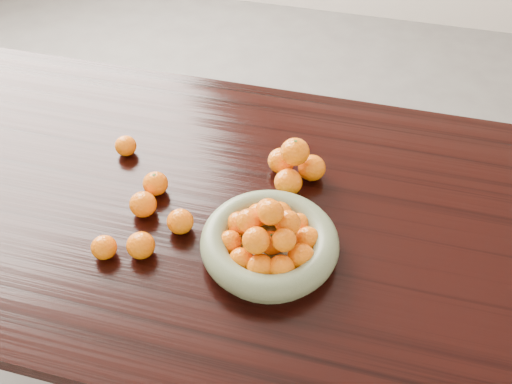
% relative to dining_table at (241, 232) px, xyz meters
% --- Properties ---
extents(ground, '(5.00, 5.00, 0.00)m').
position_rel_dining_table_xyz_m(ground, '(0.00, 0.00, -0.66)').
color(ground, slate).
rests_on(ground, ground).
extents(dining_table, '(2.00, 1.00, 0.75)m').
position_rel_dining_table_xyz_m(dining_table, '(0.00, 0.00, 0.00)').
color(dining_table, black).
rests_on(dining_table, ground).
extents(fruit_bowl, '(0.30, 0.30, 0.15)m').
position_rel_dining_table_xyz_m(fruit_bowl, '(0.10, -0.12, 0.13)').
color(fruit_bowl, gray).
rests_on(fruit_bowl, dining_table).
extents(orange_pyramid, '(0.15, 0.14, 0.12)m').
position_rel_dining_table_xyz_m(orange_pyramid, '(0.10, 0.13, 0.14)').
color(orange_pyramid, orange).
rests_on(orange_pyramid, dining_table).
extents(loose_orange_0, '(0.06, 0.06, 0.06)m').
position_rel_dining_table_xyz_m(loose_orange_0, '(-0.21, -0.00, 0.12)').
color(loose_orange_0, orange).
rests_on(loose_orange_0, dining_table).
extents(loose_orange_1, '(0.06, 0.06, 0.05)m').
position_rel_dining_table_xyz_m(loose_orange_1, '(-0.24, -0.22, 0.12)').
color(loose_orange_1, orange).
rests_on(loose_orange_1, dining_table).
extents(loose_orange_2, '(0.06, 0.06, 0.06)m').
position_rel_dining_table_xyz_m(loose_orange_2, '(-0.17, -0.19, 0.12)').
color(loose_orange_2, orange).
rests_on(loose_orange_2, dining_table).
extents(loose_orange_3, '(0.06, 0.06, 0.05)m').
position_rel_dining_table_xyz_m(loose_orange_3, '(-0.34, 0.11, 0.12)').
color(loose_orange_3, orange).
rests_on(loose_orange_3, dining_table).
extents(loose_orange_4, '(0.06, 0.06, 0.06)m').
position_rel_dining_table_xyz_m(loose_orange_4, '(-0.11, -0.10, 0.12)').
color(loose_orange_4, orange).
rests_on(loose_orange_4, dining_table).
extents(loose_orange_5, '(0.06, 0.06, 0.06)m').
position_rel_dining_table_xyz_m(loose_orange_5, '(-0.21, -0.08, 0.12)').
color(loose_orange_5, orange).
rests_on(loose_orange_5, dining_table).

